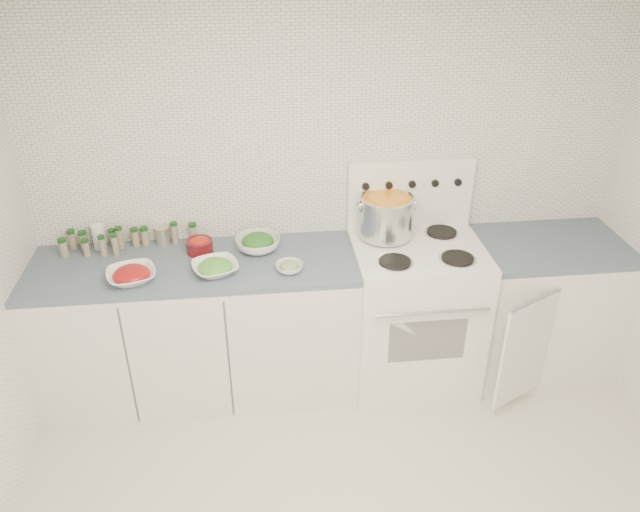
{
  "coord_description": "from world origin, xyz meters",
  "views": [
    {
      "loc": [
        -0.45,
        -1.91,
        2.68
      ],
      "look_at": [
        -0.1,
        1.14,
        0.93
      ],
      "focal_mm": 35.0,
      "sensor_mm": 36.0,
      "label": 1
    }
  ],
  "objects_px": {
    "stove": "(413,308)",
    "bowl_tomato": "(131,275)",
    "stock_pot": "(386,215)",
    "bowl_snowpea": "(215,267)"
  },
  "relations": [
    {
      "from": "stove",
      "to": "stock_pot",
      "type": "xyz_separation_m",
      "value": [
        -0.17,
        0.14,
        0.58
      ]
    },
    {
      "from": "stock_pot",
      "to": "stove",
      "type": "bearing_deg",
      "value": -40.11
    },
    {
      "from": "stove",
      "to": "bowl_tomato",
      "type": "relative_size",
      "value": 4.29
    },
    {
      "from": "stock_pot",
      "to": "bowl_tomato",
      "type": "height_order",
      "value": "stock_pot"
    },
    {
      "from": "stove",
      "to": "stock_pot",
      "type": "distance_m",
      "value": 0.62
    },
    {
      "from": "bowl_snowpea",
      "to": "stove",
      "type": "bearing_deg",
      "value": 5.58
    },
    {
      "from": "stock_pot",
      "to": "bowl_tomato",
      "type": "relative_size",
      "value": 1.06
    },
    {
      "from": "bowl_snowpea",
      "to": "stock_pot",
      "type": "bearing_deg",
      "value": 14.47
    },
    {
      "from": "stock_pot",
      "to": "bowl_tomato",
      "type": "bearing_deg",
      "value": -168.61
    },
    {
      "from": "stove",
      "to": "bowl_snowpea",
      "type": "height_order",
      "value": "stove"
    }
  ]
}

